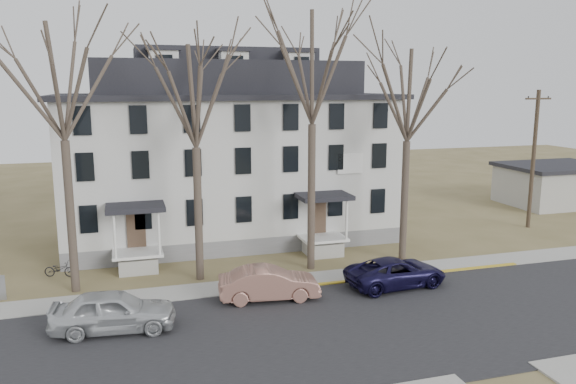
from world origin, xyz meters
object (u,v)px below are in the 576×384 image
object	(u,v)px
car_navy	(396,273)
bicycle_left	(60,270)
tree_far_left	(60,73)
tree_mid_right	(409,89)
utility_pole_far	(533,158)
boarding_house	(227,154)
tree_center	(312,59)
car_silver	(114,312)
car_tan	(269,284)
tree_mid_left	(194,89)

from	to	relation	value
car_navy	bicycle_left	xyz separation A→B (m)	(-16.04, 6.14, -0.29)
tree_far_left	car_navy	size ratio (longest dim) A/B	2.73
tree_far_left	tree_mid_right	world-z (taller)	tree_far_left
utility_pole_far	boarding_house	bearing A→B (deg)	169.08
tree_far_left	boarding_house	bearing A→B (deg)	42.18
tree_far_left	utility_pole_far	bearing A→B (deg)	8.10
tree_far_left	bicycle_left	distance (m)	10.24
tree_center	bicycle_left	distance (m)	16.92
car_silver	car_tan	xyz separation A→B (m)	(6.85, 1.52, -0.07)
boarding_house	tree_center	bearing A→B (deg)	-69.80
tree_far_left	utility_pole_far	world-z (taller)	tree_far_left
tree_mid_right	utility_pole_far	size ratio (longest dim) A/B	1.34
tree_mid_right	car_tan	distance (m)	13.05
tree_mid_left	tree_center	xyz separation A→B (m)	(6.00, 0.00, 1.48)
boarding_house	car_silver	xyz separation A→B (m)	(-7.17, -13.45, -4.54)
car_navy	bicycle_left	distance (m)	17.18
tree_far_left	car_navy	world-z (taller)	tree_far_left
tree_far_left	tree_center	world-z (taller)	tree_center
tree_center	car_silver	xyz separation A→B (m)	(-10.17, -5.29, -10.25)
tree_far_left	car_silver	bearing A→B (deg)	-70.96
tree_mid_left	utility_pole_far	world-z (taller)	tree_mid_left
boarding_house	tree_far_left	world-z (taller)	tree_far_left
tree_far_left	car_silver	world-z (taller)	tree_far_left
utility_pole_far	car_silver	xyz separation A→B (m)	(-27.67, -9.49, -4.07)
car_silver	car_navy	xyz separation A→B (m)	(13.28, 1.44, -0.14)
tree_center	car_navy	size ratio (longest dim) A/B	2.92
utility_pole_far	car_navy	xyz separation A→B (m)	(-14.39, -8.05, -4.20)
tree_far_left	car_tan	size ratio (longest dim) A/B	2.97
car_silver	bicycle_left	size ratio (longest dim) A/B	3.14
tree_far_left	tree_center	size ratio (longest dim) A/B	0.93
tree_mid_right	tree_mid_left	bearing A→B (deg)	180.00
tree_mid_right	car_navy	size ratio (longest dim) A/B	2.53
tree_far_left	tree_mid_left	distance (m)	6.05
tree_mid_left	tree_center	world-z (taller)	tree_center
boarding_house	tree_mid_left	size ratio (longest dim) A/B	1.63
utility_pole_far	car_tan	world-z (taller)	utility_pole_far
boarding_house	tree_mid_right	distance (m)	12.51
tree_mid_left	car_navy	size ratio (longest dim) A/B	2.53
car_navy	car_silver	bearing A→B (deg)	91.27
car_tan	car_navy	xyz separation A→B (m)	(6.43, -0.08, -0.06)
bicycle_left	tree_mid_right	bearing A→B (deg)	-80.10
tree_far_left	tree_mid_right	size ratio (longest dim) A/B	1.08
boarding_house	utility_pole_far	world-z (taller)	boarding_house
utility_pole_far	car_navy	world-z (taller)	utility_pole_far
utility_pole_far	car_silver	distance (m)	29.54
boarding_house	tree_mid_left	distance (m)	9.66
tree_far_left	bicycle_left	size ratio (longest dim) A/B	8.78
tree_far_left	tree_mid_left	bearing A→B (deg)	0.00
utility_pole_far	car_tan	size ratio (longest dim) A/B	2.06
boarding_house	car_navy	world-z (taller)	boarding_house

